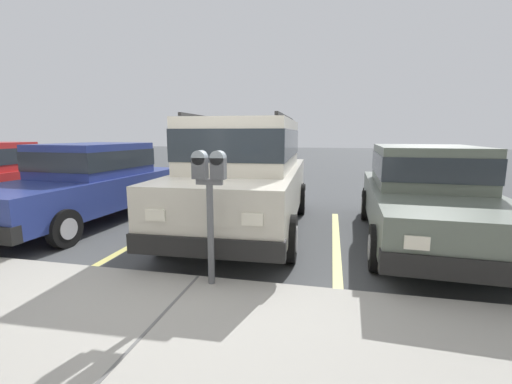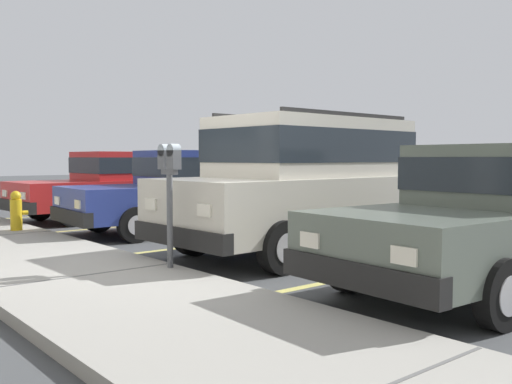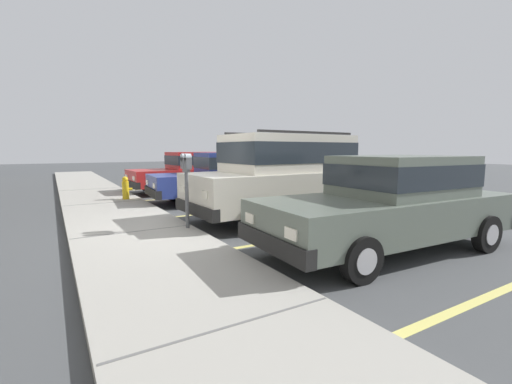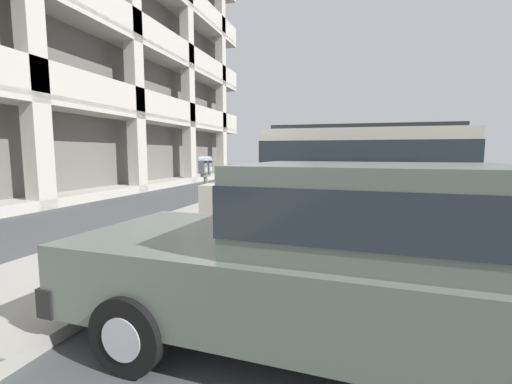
# 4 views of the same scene
# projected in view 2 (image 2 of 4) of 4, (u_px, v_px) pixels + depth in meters

# --- Properties ---
(ground_plane) EXTENTS (80.00, 80.00, 0.10)m
(ground_plane) POSITION_uv_depth(u_px,v_px,m) (186.00, 275.00, 7.07)
(ground_plane) COLOR #444749
(sidewalk) EXTENTS (40.00, 2.20, 0.12)m
(sidewalk) POSITION_uv_depth(u_px,v_px,m) (85.00, 281.00, 6.24)
(sidewalk) COLOR #9E9B93
(sidewalk) RESTS_ON ground_plane
(parking_stall_lines) EXTENTS (12.69, 4.80, 0.01)m
(parking_stall_lines) POSITION_uv_depth(u_px,v_px,m) (206.00, 245.00, 9.17)
(parking_stall_lines) COLOR #DBD16B
(parking_stall_lines) RESTS_ON ground_plane
(silver_suv) EXTENTS (2.14, 4.85, 2.03)m
(silver_suv) POSITION_uv_depth(u_px,v_px,m) (310.00, 179.00, 8.44)
(silver_suv) COLOR beige
(silver_suv) RESTS_ON ground_plane
(red_sedan) EXTENTS (1.99, 4.56, 1.54)m
(red_sedan) POSITION_uv_depth(u_px,v_px,m) (503.00, 212.00, 6.13)
(red_sedan) COLOR #5B665B
(red_sedan) RESTS_ON ground_plane
(dark_hatchback) EXTENTS (2.03, 4.58, 1.54)m
(dark_hatchback) POSITION_uv_depth(u_px,v_px,m) (188.00, 188.00, 10.90)
(dark_hatchback) COLOR navy
(dark_hatchback) RESTS_ON ground_plane
(blue_coupe) EXTENTS (1.97, 4.55, 1.54)m
(blue_coupe) POSITION_uv_depth(u_px,v_px,m) (117.00, 183.00, 13.13)
(blue_coupe) COLOR red
(blue_coupe) RESTS_ON ground_plane
(parking_meter_near) EXTENTS (0.35, 0.12, 1.45)m
(parking_meter_near) POSITION_uv_depth(u_px,v_px,m) (169.00, 176.00, 6.61)
(parking_meter_near) COLOR #595B60
(parking_meter_near) RESTS_ON sidewalk
(fire_hydrant) EXTENTS (0.30, 0.30, 0.70)m
(fire_hydrant) POSITION_uv_depth(u_px,v_px,m) (16.00, 211.00, 10.09)
(fire_hydrant) COLOR gold
(fire_hydrant) RESTS_ON sidewalk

